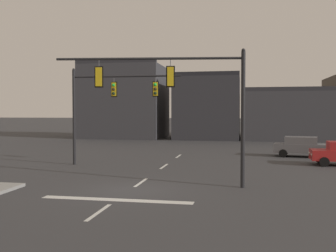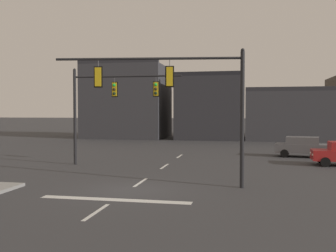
{
  "view_description": "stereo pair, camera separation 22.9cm",
  "coord_description": "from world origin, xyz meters",
  "views": [
    {
      "loc": [
        5.04,
        -17.22,
        3.62
      ],
      "look_at": [
        0.84,
        4.96,
        2.79
      ],
      "focal_mm": 41.81,
      "sensor_mm": 36.0,
      "label": 1
    },
    {
      "loc": [
        5.27,
        -17.18,
        3.62
      ],
      "look_at": [
        0.84,
        4.96,
        2.79
      ],
      "focal_mm": 41.81,
      "sensor_mm": 36.0,
      "label": 2
    }
  ],
  "objects": [
    {
      "name": "ground_plane",
      "position": [
        0.0,
        0.0,
        0.0
      ],
      "size": [
        400.0,
        400.0,
        0.0
      ],
      "primitive_type": "plane",
      "color": "#353538"
    },
    {
      "name": "signal_mast_far_side",
      "position": [
        -4.03,
        7.85,
        4.43
      ],
      "size": [
        7.44,
        0.48,
        6.57
      ],
      "color": "black",
      "rests_on": "ground"
    },
    {
      "name": "car_lot_nearside",
      "position": [
        9.8,
        15.38,
        0.86
      ],
      "size": [
        4.64,
        2.49,
        1.61
      ],
      "color": "slate",
      "rests_on": "ground"
    },
    {
      "name": "signal_mast_near_side",
      "position": [
        2.39,
        1.25,
        4.59
      ],
      "size": [
        8.96,
        1.4,
        6.6
      ],
      "color": "black",
      "rests_on": "ground"
    },
    {
      "name": "lane_centreline",
      "position": [
        0.0,
        2.0,
        0.0
      ],
      "size": [
        0.16,
        26.4,
        0.01
      ],
      "color": "silver",
      "rests_on": "ground"
    },
    {
      "name": "stop_bar_paint",
      "position": [
        0.0,
        -2.0,
        0.0
      ],
      "size": [
        6.4,
        0.5,
        0.01
      ],
      "primitive_type": "cube",
      "color": "silver",
      "rests_on": "ground"
    },
    {
      "name": "building_row",
      "position": [
        9.67,
        36.65,
        3.94
      ],
      "size": [
        53.53,
        13.77,
        10.38
      ],
      "color": "#38383D",
      "rests_on": "ground"
    }
  ]
}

